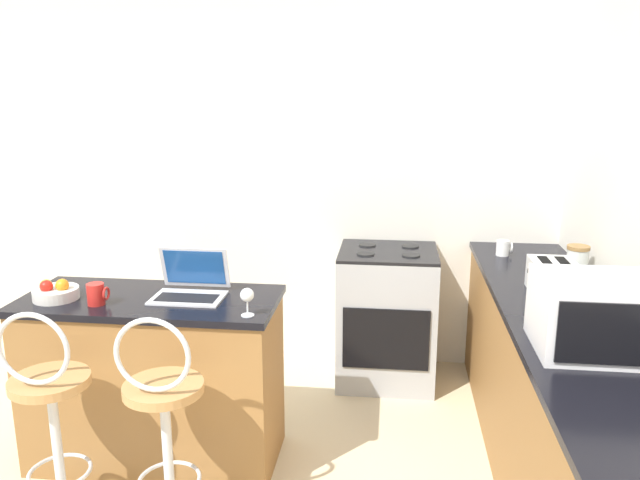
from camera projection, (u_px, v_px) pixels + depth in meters
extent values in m
cube|color=silver|center=(274.00, 177.00, 4.31)|extent=(12.00, 0.06, 2.60)
cube|color=olive|center=(155.00, 382.00, 3.21)|extent=(1.25, 0.54, 0.85)
cube|color=black|center=(150.00, 301.00, 3.11)|extent=(1.28, 0.57, 0.03)
cube|color=olive|center=(559.00, 405.00, 2.99)|extent=(0.57, 2.71, 0.85)
cube|color=black|center=(568.00, 317.00, 2.88)|extent=(0.60, 2.74, 0.03)
cylinder|color=silver|center=(58.00, 451.00, 2.76)|extent=(0.04, 0.04, 0.66)
torus|color=silver|center=(60.00, 471.00, 2.79)|extent=(0.28, 0.28, 0.02)
cylinder|color=#B7844C|center=(50.00, 381.00, 2.68)|extent=(0.34, 0.34, 0.04)
torus|color=silver|center=(33.00, 349.00, 2.55)|extent=(0.32, 0.02, 0.32)
cylinder|color=silver|center=(168.00, 459.00, 2.71)|extent=(0.04, 0.04, 0.66)
torus|color=silver|center=(169.00, 480.00, 2.73)|extent=(0.28, 0.28, 0.02)
cylinder|color=#B7844C|center=(163.00, 388.00, 2.62)|extent=(0.34, 0.34, 0.04)
torus|color=silver|center=(152.00, 355.00, 2.49)|extent=(0.32, 0.02, 0.32)
cube|color=silver|center=(188.00, 298.00, 3.08)|extent=(0.35, 0.24, 0.01)
cube|color=black|center=(187.00, 298.00, 3.06)|extent=(0.30, 0.13, 0.00)
cube|color=silver|center=(195.00, 267.00, 3.18)|extent=(0.35, 0.07, 0.22)
cube|color=#19478C|center=(195.00, 267.00, 3.17)|extent=(0.31, 0.05, 0.18)
cube|color=silver|center=(604.00, 315.00, 2.45)|extent=(0.52, 0.39, 0.30)
cube|color=black|center=(608.00, 334.00, 2.26)|extent=(0.36, 0.01, 0.24)
cube|color=silver|center=(554.00, 278.00, 3.13)|extent=(0.22, 0.30, 0.17)
cube|color=black|center=(546.00, 262.00, 3.12)|extent=(0.05, 0.21, 0.00)
cube|color=black|center=(564.00, 262.00, 3.11)|extent=(0.05, 0.21, 0.00)
cube|color=black|center=(530.00, 271.00, 3.14)|extent=(0.02, 0.02, 0.02)
cube|color=#9EA3A8|center=(387.00, 317.00, 4.10)|extent=(0.63, 0.57, 0.87)
cube|color=black|center=(386.00, 339.00, 3.83)|extent=(0.53, 0.01, 0.39)
cube|color=black|center=(388.00, 252.00, 3.99)|extent=(0.63, 0.57, 0.02)
cylinder|color=black|center=(366.00, 254.00, 3.90)|extent=(0.11, 0.11, 0.01)
cylinder|color=black|center=(411.00, 255.00, 3.86)|extent=(0.11, 0.11, 0.01)
cylinder|color=black|center=(367.00, 245.00, 4.11)|extent=(0.11, 0.11, 0.01)
cylinder|color=black|center=(410.00, 246.00, 4.08)|extent=(0.11, 0.11, 0.01)
cylinder|color=white|center=(503.00, 248.00, 3.86)|extent=(0.08, 0.08, 0.10)
torus|color=white|center=(511.00, 247.00, 3.86)|extent=(0.01, 0.06, 0.06)
cylinder|color=silver|center=(56.00, 294.00, 3.07)|extent=(0.22, 0.22, 0.05)
sphere|color=red|center=(46.00, 286.00, 3.04)|extent=(0.06, 0.06, 0.06)
sphere|color=orange|center=(62.00, 285.00, 3.05)|extent=(0.06, 0.06, 0.06)
sphere|color=#66B233|center=(46.00, 285.00, 3.05)|extent=(0.06, 0.06, 0.06)
cylinder|color=red|center=(96.00, 294.00, 2.99)|extent=(0.08, 0.08, 0.10)
torus|color=red|center=(106.00, 294.00, 2.98)|extent=(0.01, 0.07, 0.07)
cylinder|color=silver|center=(248.00, 315.00, 2.85)|extent=(0.06, 0.06, 0.00)
cylinder|color=silver|center=(247.00, 308.00, 2.84)|extent=(0.01, 0.01, 0.07)
sphere|color=silver|center=(247.00, 295.00, 2.83)|extent=(0.06, 0.06, 0.06)
cylinder|color=silver|center=(577.00, 264.00, 3.39)|extent=(0.11, 0.11, 0.16)
cylinder|color=olive|center=(579.00, 248.00, 3.37)|extent=(0.12, 0.12, 0.02)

